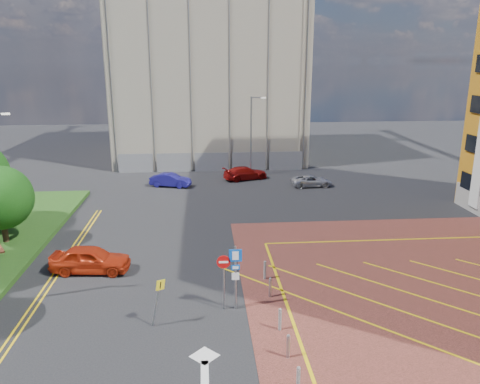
{
  "coord_description": "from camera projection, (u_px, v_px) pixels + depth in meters",
  "views": [
    {
      "loc": [
        -0.88,
        -18.88,
        11.38
      ],
      "look_at": [
        0.86,
        2.87,
        5.25
      ],
      "focal_mm": 35.0,
      "sensor_mm": 36.0,
      "label": 1
    }
  ],
  "objects": [
    {
      "name": "construction_building",
      "position": [
        208.0,
        64.0,
        56.68
      ],
      "size": [
        21.2,
        19.2,
        22.0
      ],
      "primitive_type": "cube",
      "color": "#B1A491",
      "rests_on": "ground"
    },
    {
      "name": "bollard_row",
      "position": [
        282.0,
        329.0,
        19.71
      ],
      "size": [
        0.14,
        11.14,
        0.9
      ],
      "color": "#9EA0A8",
      "rests_on": "forecourt"
    },
    {
      "name": "car_red_back",
      "position": [
        246.0,
        173.0,
        46.42
      ],
      "size": [
        4.77,
        3.14,
        1.28
      ],
      "primitive_type": "imported",
      "rotation": [
        0.0,
        0.0,
        1.9
      ],
      "color": "#980F0D",
      "rests_on": "ground"
    },
    {
      "name": "sign_cluster",
      "position": [
        231.0,
        271.0,
        21.7
      ],
      "size": [
        1.17,
        0.12,
        3.2
      ],
      "color": "#9EA0A8",
      "rests_on": "ground"
    },
    {
      "name": "construction_fence",
      "position": [
        221.0,
        162.0,
        49.86
      ],
      "size": [
        21.6,
        0.06,
        2.0
      ],
      "primitive_type": "cube",
      "color": "gray",
      "rests_on": "ground"
    },
    {
      "name": "car_blue_back",
      "position": [
        170.0,
        180.0,
        43.76
      ],
      "size": [
        4.01,
        2.35,
        1.25
      ],
      "primitive_type": "imported",
      "rotation": [
        0.0,
        0.0,
        1.28
      ],
      "color": "navy",
      "rests_on": "ground"
    },
    {
      "name": "ground",
      "position": [
        226.0,
        320.0,
        21.26
      ],
      "size": [
        140.0,
        140.0,
        0.0
      ],
      "primitive_type": "plane",
      "color": "black",
      "rests_on": "ground"
    },
    {
      "name": "warning_sign",
      "position": [
        158.0,
        297.0,
        20.45
      ],
      "size": [
        0.67,
        0.4,
        2.25
      ],
      "color": "#9EA0A8",
      "rests_on": "ground"
    },
    {
      "name": "tree_c",
      "position": [
        0.0,
        198.0,
        28.96
      ],
      "size": [
        4.0,
        4.0,
        4.9
      ],
      "color": "#3D2B1C",
      "rests_on": "grass_bed"
    },
    {
      "name": "car_red_left",
      "position": [
        90.0,
        259.0,
        26.0
      ],
      "size": [
        4.51,
        2.16,
        1.49
      ],
      "primitive_type": "imported",
      "rotation": [
        0.0,
        0.0,
        1.48
      ],
      "color": "red",
      "rests_on": "ground"
    },
    {
      "name": "lamp_back",
      "position": [
        252.0,
        133.0,
        47.27
      ],
      "size": [
        1.53,
        0.16,
        8.0
      ],
      "color": "#9EA0A8",
      "rests_on": "ground"
    },
    {
      "name": "car_silver_back",
      "position": [
        311.0,
        181.0,
        43.83
      ],
      "size": [
        3.89,
        1.96,
        1.06
      ],
      "primitive_type": "imported",
      "rotation": [
        0.0,
        0.0,
        1.63
      ],
      "color": "#B9B8C0",
      "rests_on": "ground"
    }
  ]
}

